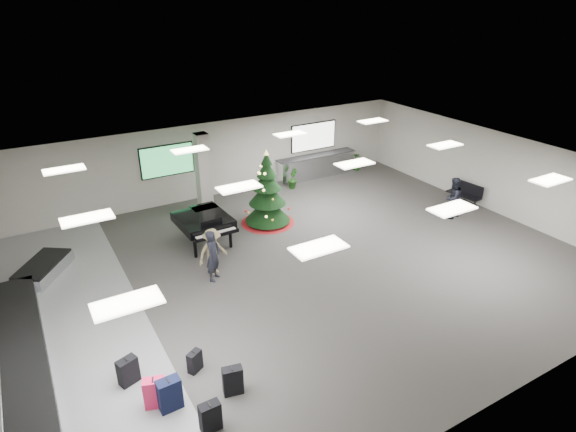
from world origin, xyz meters
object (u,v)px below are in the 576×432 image
potted_plant_left (292,178)px  grand_piano (204,222)px  pink_suitcase (155,393)px  traveler_a (213,256)px  service_counter (316,166)px  traveler_b (213,252)px  christmas_tree (267,199)px  baggage_carousel (30,343)px  bench (466,192)px  potted_plant_right (356,161)px  traveler_bench (453,198)px

potted_plant_left → grand_piano: bearing=-150.4°
pink_suitcase → traveler_a: traveler_a is taller
service_counter → potted_plant_left: service_counter is taller
service_counter → traveler_b: traveler_b is taller
christmas_tree → grand_piano: christmas_tree is taller
baggage_carousel → potted_plant_left: size_ratio=10.72×
traveler_a → traveler_b: bearing=28.2°
christmas_tree → bench: (7.97, -2.51, -0.49)m
christmas_tree → pink_suitcase: bearing=-133.0°
pink_suitcase → potted_plant_right: size_ratio=0.85×
traveler_bench → potted_plant_left: size_ratio=1.82×
christmas_tree → traveler_a: 4.26m
baggage_carousel → traveler_bench: (14.89, 0.26, 0.61)m
service_counter → bench: (3.60, -5.80, -0.04)m
bench → potted_plant_left: size_ratio=1.62×
christmas_tree → traveler_a: size_ratio=1.77×
christmas_tree → potted_plant_right: (6.63, 3.14, -0.57)m
traveler_bench → potted_plant_right: (0.21, 6.33, -0.40)m
grand_piano → potted_plant_left: 6.16m
traveler_a → baggage_carousel: bearing=145.0°
pink_suitcase → potted_plant_left: potted_plant_left is taller
bench → traveler_a: traveler_a is taller
potted_plant_left → traveler_a: bearing=-138.2°
grand_piano → pink_suitcase: bearing=-121.8°
service_counter → traveler_b: bearing=-143.1°
pink_suitcase → christmas_tree: size_ratio=0.25×
baggage_carousel → pink_suitcase: bearing=-56.7°
service_counter → traveler_bench: traveler_bench is taller
pink_suitcase → bench: size_ratio=0.49×
service_counter → pink_suitcase: (-10.67, -10.04, -0.19)m
christmas_tree → potted_plant_right: 7.36m
christmas_tree → traveler_b: 3.99m
baggage_carousel → service_counter: 14.50m
baggage_carousel → pink_suitcase: 3.95m
baggage_carousel → traveler_b: (5.28, 1.05, 0.56)m
potted_plant_right → christmas_tree: bearing=-154.7°
grand_piano → traveler_a: traveler_a is taller
traveler_a → potted_plant_right: size_ratio=1.94×
traveler_bench → bench: bearing=-165.7°
christmas_tree → bench: size_ratio=1.98×
baggage_carousel → traveler_b: size_ratio=6.29×
pink_suitcase → bench: bearing=35.0°
traveler_bench → potted_plant_right: 6.34m
bench → traveler_a: 11.27m
service_counter → grand_piano: bearing=-152.3°
bench → traveler_b: 11.16m
service_counter → traveler_a: bearing=-142.0°
baggage_carousel → grand_piano: size_ratio=4.42×
traveler_a → traveler_bench: size_ratio=1.00×
grand_piano → traveler_bench: size_ratio=1.33×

